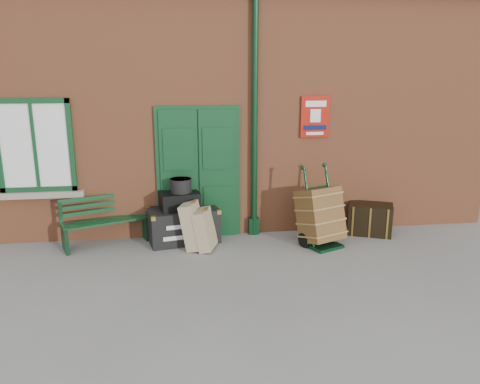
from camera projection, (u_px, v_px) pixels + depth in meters
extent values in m
plane|color=gray|center=(226.00, 269.00, 6.85)|extent=(80.00, 80.00, 0.00)
cube|color=#AC5C37|center=(208.00, 111.00, 9.70)|extent=(10.00, 4.00, 4.00)
cube|color=#38302B|center=(206.00, 0.00, 9.15)|extent=(10.30, 4.30, 0.30)
cube|color=#103B1D|center=(199.00, 175.00, 7.93)|extent=(1.42, 0.12, 2.32)
cube|color=white|center=(35.00, 146.00, 7.45)|extent=(1.20, 0.08, 1.50)
cylinder|color=black|center=(255.00, 121.00, 7.79)|extent=(0.10, 0.10, 4.00)
cube|color=#A4170B|center=(315.00, 117.00, 7.96)|extent=(0.50, 0.03, 0.70)
cube|color=#103B1D|center=(105.00, 221.00, 7.71)|extent=(1.39, 0.83, 0.04)
cube|color=#103B1D|center=(101.00, 204.00, 7.81)|extent=(1.27, 0.53, 0.36)
cube|color=black|center=(65.00, 240.00, 7.45)|extent=(0.20, 0.40, 0.41)
cube|color=black|center=(144.00, 227.00, 8.06)|extent=(0.20, 0.40, 0.41)
cube|color=black|center=(183.00, 225.00, 7.90)|extent=(1.25, 0.84, 0.57)
cube|color=black|center=(180.00, 201.00, 7.78)|extent=(0.71, 0.57, 0.29)
cylinder|color=black|center=(181.00, 185.00, 7.72)|extent=(0.41, 0.41, 0.23)
cube|color=tan|center=(193.00, 225.00, 7.59)|extent=(0.50, 0.62, 0.78)
cube|color=tan|center=(205.00, 229.00, 7.53)|extent=(0.45, 0.56, 0.67)
cube|color=black|center=(325.00, 246.00, 7.66)|extent=(0.61, 0.53, 0.05)
cylinder|color=black|center=(309.00, 209.00, 7.54)|extent=(0.18, 0.34, 1.28)
cylinder|color=black|center=(330.00, 205.00, 7.76)|extent=(0.18, 0.34, 1.28)
cylinder|color=black|center=(304.00, 240.00, 7.66)|extent=(0.14, 0.24, 0.24)
cylinder|color=black|center=(331.00, 234.00, 7.95)|extent=(0.14, 0.24, 0.24)
cube|color=brown|center=(320.00, 214.00, 7.67)|extent=(0.84, 0.87, 0.95)
cube|color=black|center=(370.00, 219.00, 8.27)|extent=(0.87, 0.74, 0.54)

